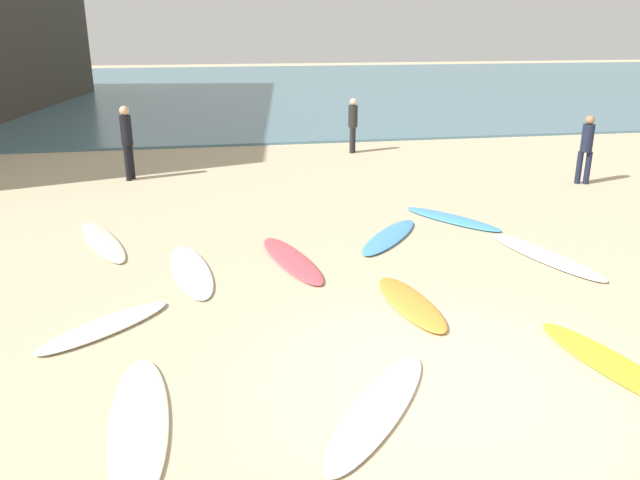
% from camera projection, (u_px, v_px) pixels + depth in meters
% --- Properties ---
extents(ground_plane, '(120.00, 120.00, 0.00)m').
position_uv_depth(ground_plane, '(434.00, 381.00, 6.87)').
color(ground_plane, '#C6B28E').
extents(ocean_water, '(120.00, 40.00, 0.08)m').
position_uv_depth(ocean_water, '(238.00, 87.00, 38.94)').
color(ocean_water, slate).
rests_on(ocean_water, ground_plane).
extents(surfboard_0, '(0.71, 2.50, 0.06)m').
position_uv_depth(surfboard_0, '(139.00, 421.00, 6.12)').
color(surfboard_0, '#EDEAC9').
rests_on(surfboard_0, ground_plane).
extents(surfboard_1, '(1.80, 2.13, 0.08)m').
position_uv_depth(surfboard_1, '(389.00, 237.00, 11.44)').
color(surfboard_1, '#489ADE').
rests_on(surfboard_1, ground_plane).
extents(surfboard_2, '(1.17, 2.57, 0.08)m').
position_uv_depth(surfboard_2, '(545.00, 256.00, 10.46)').
color(surfboard_2, white).
rests_on(surfboard_2, ground_plane).
extents(surfboard_3, '(1.04, 2.44, 0.08)m').
position_uv_depth(surfboard_3, '(291.00, 259.00, 10.32)').
color(surfboard_3, '#DB4E59').
rests_on(surfboard_3, ground_plane).
extents(surfboard_4, '(1.78, 1.64, 0.08)m').
position_uv_depth(surfboard_4, '(105.00, 326.00, 8.02)').
color(surfboard_4, white).
rests_on(surfboard_4, ground_plane).
extents(surfboard_5, '(0.74, 1.96, 0.09)m').
position_uv_depth(surfboard_5, '(411.00, 303.00, 8.69)').
color(surfboard_5, orange).
rests_on(surfboard_5, ground_plane).
extents(surfboard_6, '(0.96, 2.29, 0.07)m').
position_uv_depth(surfboard_6, '(612.00, 364.00, 7.14)').
color(surfboard_6, yellow).
rests_on(surfboard_6, ground_plane).
extents(surfboard_7, '(1.82, 2.17, 0.07)m').
position_uv_depth(surfboard_7, '(378.00, 408.00, 6.32)').
color(surfboard_7, silver).
rests_on(surfboard_7, ground_plane).
extents(surfboard_8, '(1.36, 2.60, 0.07)m').
position_uv_depth(surfboard_8, '(102.00, 241.00, 11.20)').
color(surfboard_8, '#F2EBCB').
rests_on(surfboard_8, ground_plane).
extents(surfboard_9, '(1.66, 2.17, 0.07)m').
position_uv_depth(surfboard_9, '(452.00, 219.00, 12.49)').
color(surfboard_9, '#489FE4').
rests_on(surfboard_9, ground_plane).
extents(surfboard_10, '(0.95, 2.48, 0.06)m').
position_uv_depth(surfboard_10, '(191.00, 271.00, 9.87)').
color(surfboard_10, silver).
rests_on(surfboard_10, ground_plane).
extents(beachgoer_near, '(0.36, 0.36, 1.85)m').
position_uv_depth(beachgoer_near, '(127.00, 139.00, 15.48)').
color(beachgoer_near, black).
rests_on(beachgoer_near, ground_plane).
extents(beachgoer_mid, '(0.37, 0.37, 1.64)m').
position_uv_depth(beachgoer_mid, '(353.00, 123.00, 18.89)').
color(beachgoer_mid, black).
rests_on(beachgoer_mid, ground_plane).
extents(beachgoer_far, '(0.37, 0.37, 1.68)m').
position_uv_depth(beachgoer_far, '(586.00, 146.00, 15.11)').
color(beachgoer_far, '#191E33').
rests_on(beachgoer_far, ground_plane).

